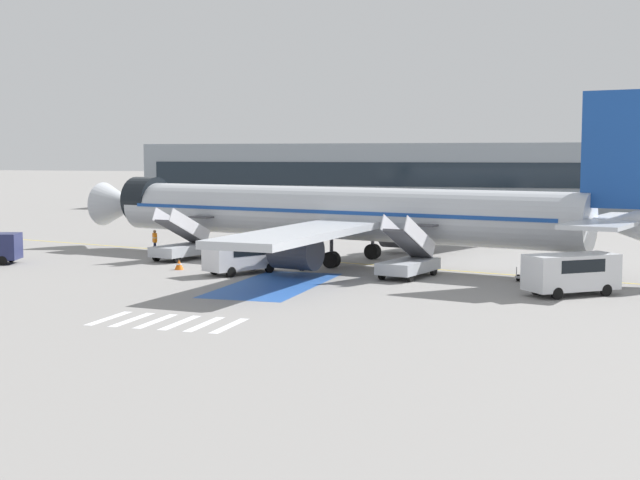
# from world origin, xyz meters

# --- Properties ---
(ground_plane) EXTENTS (600.00, 600.00, 0.00)m
(ground_plane) POSITION_xyz_m (0.00, 0.00, 0.00)
(ground_plane) COLOR gray
(apron_leadline_yellow) EXTENTS (77.35, 19.16, 0.01)m
(apron_leadline_yellow) POSITION_xyz_m (0.70, -0.17, 0.00)
(apron_leadline_yellow) COLOR gold
(apron_leadline_yellow) RESTS_ON ground_plane
(apron_stand_patch_blue) EXTENTS (4.93, 11.42, 0.01)m
(apron_stand_patch_blue) POSITION_xyz_m (0.70, -11.71, 0.00)
(apron_stand_patch_blue) COLOR #2856A8
(apron_stand_patch_blue) RESTS_ON ground_plane
(apron_walkway_bar_0) EXTENTS (0.44, 3.60, 0.01)m
(apron_walkway_bar_0) POSITION_xyz_m (-2.90, -23.85, 0.00)
(apron_walkway_bar_0) COLOR silver
(apron_walkway_bar_0) RESTS_ON ground_plane
(apron_walkway_bar_1) EXTENTS (0.44, 3.60, 0.01)m
(apron_walkway_bar_1) POSITION_xyz_m (-1.70, -23.85, 0.00)
(apron_walkway_bar_1) COLOR silver
(apron_walkway_bar_1) RESTS_ON ground_plane
(apron_walkway_bar_2) EXTENTS (0.44, 3.60, 0.01)m
(apron_walkway_bar_2) POSITION_xyz_m (-0.50, -23.85, 0.00)
(apron_walkway_bar_2) COLOR silver
(apron_walkway_bar_2) RESTS_ON ground_plane
(apron_walkway_bar_3) EXTENTS (0.44, 3.60, 0.01)m
(apron_walkway_bar_3) POSITION_xyz_m (0.70, -23.85, 0.00)
(apron_walkway_bar_3) COLOR silver
(apron_walkway_bar_3) RESTS_ON ground_plane
(apron_walkway_bar_4) EXTENTS (0.44, 3.60, 0.01)m
(apron_walkway_bar_4) POSITION_xyz_m (1.90, -23.85, 0.00)
(apron_walkway_bar_4) COLOR silver
(apron_walkway_bar_4) RESTS_ON ground_plane
(apron_walkway_bar_5) EXTENTS (0.44, 3.60, 0.01)m
(apron_walkway_bar_5) POSITION_xyz_m (3.10, -23.85, 0.00)
(apron_walkway_bar_5) COLOR silver
(apron_walkway_bar_5) RESTS_ON ground_plane
(airliner) EXTENTS (44.55, 35.54, 11.19)m
(airliner) POSITION_xyz_m (1.42, -0.34, 3.41)
(airliner) COLOR #B7BCC4
(airliner) RESTS_ON ground_plane
(boarding_stairs_forward) EXTENTS (3.28, 5.54, 3.82)m
(boarding_stairs_forward) POSITION_xyz_m (-9.85, -2.07, 0.97)
(boarding_stairs_forward) COLOR #ADB2BA
(boarding_stairs_forward) RESTS_ON ground_plane
(boarding_stairs_aft) EXTENTS (3.28, 5.54, 3.95)m
(boarding_stairs_aft) POSITION_xyz_m (7.44, -6.31, 0.98)
(boarding_stairs_aft) COLOR #ADB2BA
(boarding_stairs_aft) RESTS_ON ground_plane
(fuel_tanker) EXTENTS (2.92, 10.13, 3.52)m
(fuel_tanker) POSITION_xyz_m (7.52, 24.93, 1.78)
(fuel_tanker) COLOR #38383D
(fuel_tanker) RESTS_ON ground_plane
(service_van_0) EXTENTS (5.17, 4.72, 2.21)m
(service_van_0) POSITION_xyz_m (17.12, -10.55, 1.32)
(service_van_0) COLOR silver
(service_van_0) RESTS_ON ground_plane
(service_van_1) EXTENTS (4.01, 5.22, 1.96)m
(service_van_1) POSITION_xyz_m (-2.92, -7.74, 1.19)
(service_van_1) COLOR silver
(service_van_1) RESTS_ON ground_plane
(baggage_cart) EXTENTS (2.15, 2.91, 0.87)m
(baggage_cart) POSITION_xyz_m (14.87, -5.14, 0.26)
(baggage_cart) COLOR gray
(baggage_cart) RESTS_ON ground_plane
(ground_crew_0) EXTENTS (0.48, 0.45, 1.82)m
(ground_crew_0) POSITION_xyz_m (-13.46, 0.60, 1.06)
(ground_crew_0) COLOR #191E38
(ground_crew_0) RESTS_ON ground_plane
(ground_crew_1) EXTENTS (0.46, 0.29, 1.71)m
(ground_crew_1) POSITION_xyz_m (0.21, -5.29, 0.98)
(ground_crew_1) COLOR #191E38
(ground_crew_1) RESTS_ON ground_plane
(ground_crew_2) EXTENTS (0.42, 0.49, 1.63)m
(ground_crew_2) POSITION_xyz_m (-0.75, -2.51, 0.94)
(ground_crew_2) COLOR #191E38
(ground_crew_2) RESTS_ON ground_plane
(traffic_cone_0) EXTENTS (0.60, 0.60, 0.66)m
(traffic_cone_0) POSITION_xyz_m (-7.61, -7.16, 0.33)
(traffic_cone_0) COLOR orange
(traffic_cone_0) RESTS_ON ground_plane
(terminal_building) EXTENTS (100.02, 12.10, 8.93)m
(terminal_building) POSITION_xyz_m (6.88, 59.59, 4.47)
(terminal_building) COLOR #89939E
(terminal_building) RESTS_ON ground_plane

